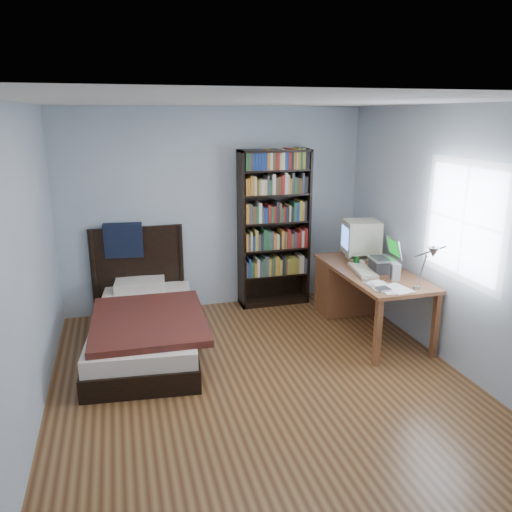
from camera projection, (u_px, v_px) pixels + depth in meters
name	position (u px, v px, depth m)	size (l,w,h in m)	color
room	(266.00, 253.00, 4.29)	(4.20, 4.24, 2.50)	#502C17
desk	(353.00, 284.00, 6.05)	(0.75, 1.63, 0.73)	brown
crt_monitor	(360.00, 237.00, 5.92)	(0.48, 0.44, 0.48)	beige
laptop	(383.00, 262.00, 5.47)	(0.33, 0.33, 0.37)	#2D2D30
desk_lamp	(431.00, 256.00, 4.49)	(0.21, 0.46, 0.55)	#99999E
keyboard	(363.00, 270.00, 5.49)	(0.20, 0.51, 0.04)	#BEB69E
speaker	(396.00, 272.00, 5.20)	(0.09, 0.09, 0.18)	gray
soda_can	(356.00, 261.00, 5.69)	(0.06, 0.06, 0.12)	#073A1A
mouse	(361.00, 262.00, 5.80)	(0.07, 0.12, 0.04)	silver
phone_silver	(366.00, 281.00, 5.16)	(0.05, 0.10, 0.02)	silver
phone_grey	(372.00, 285.00, 5.04)	(0.04, 0.09, 0.02)	gray
external_drive	(383.00, 289.00, 4.91)	(0.12, 0.12, 0.02)	gray
bookshelf	(274.00, 229.00, 6.34)	(0.90, 0.30, 1.99)	black
bed	(145.00, 322.00, 5.35)	(1.26, 2.20, 1.16)	black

